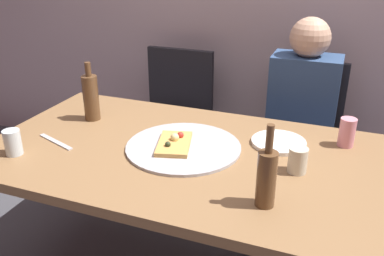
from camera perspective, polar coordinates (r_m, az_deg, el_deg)
The scene contains 13 objects.
dining_table at distance 1.72m, azimuth -1.13°, elevation -5.27°, with size 1.65×0.93×0.73m.
pizza_tray at distance 1.71m, azimuth -1.20°, elevation -2.62°, with size 0.48×0.48×0.01m, color #ADADB2.
pizza_slice_last at distance 1.70m, azimuth -2.46°, elevation -2.08°, with size 0.18×0.25×0.05m.
wine_bottle at distance 1.33m, azimuth 10.26°, elevation -6.64°, with size 0.06×0.06×0.28m.
beer_bottle at distance 2.01m, azimuth -13.81°, elevation 4.21°, with size 0.07×0.07×0.28m.
tumbler_near at distance 1.57m, azimuth 14.40°, elevation -4.33°, with size 0.07×0.07×0.10m, color beige.
tumbler_far at distance 1.79m, azimuth -23.53°, elevation -1.84°, with size 0.07×0.07×0.10m, color silver.
soda_can at distance 1.82m, azimuth 20.64°, elevation -0.56°, with size 0.07×0.07×0.12m, color pink.
plate_stack at distance 1.78m, azimuth 11.88°, elevation -1.94°, with size 0.23×0.23×0.02m, color white.
table_knife at distance 1.85m, azimuth -18.33°, elevation -1.81°, with size 0.22×0.02×0.01m, color #B7B7BC.
chair_left at distance 2.66m, azimuth -2.56°, elevation 2.16°, with size 0.44×0.44×0.90m.
chair_right at distance 2.47m, azimuth 14.73°, elevation -0.37°, with size 0.44×0.44×0.90m.
guest_in_sweater at distance 2.28m, azimuth 14.58°, elevation 1.08°, with size 0.36×0.56×1.17m.
Camera 1 is at (0.57, -1.39, 1.50)m, focal length 38.59 mm.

